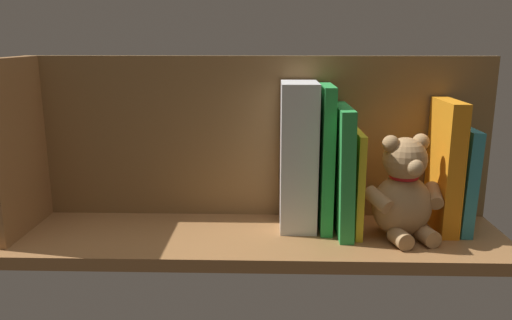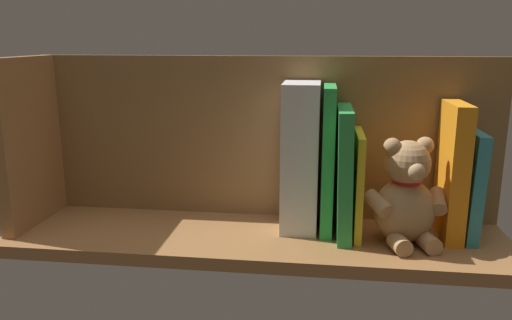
{
  "view_description": "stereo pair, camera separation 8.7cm",
  "coord_description": "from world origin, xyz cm",
  "views": [
    {
      "loc": [
        -2.43,
        84.78,
        33.5
      ],
      "look_at": [
        0.0,
        0.0,
        13.13
      ],
      "focal_mm": 35.61,
      "sensor_mm": 36.0,
      "label": 1
    },
    {
      "loc": [
        -11.11,
        84.08,
        33.5
      ],
      "look_at": [
        0.0,
        0.0,
        13.13
      ],
      "focal_mm": 35.61,
      "sensor_mm": 36.0,
      "label": 2
    }
  ],
  "objects": [
    {
      "name": "shelf_side_divider",
      "position": [
        41.64,
        0.0,
        15.2
      ],
      "size": [
        2.4,
        18.23,
        30.41
      ],
      "primitive_type": "cube",
      "color": "#9E6B3D",
      "rests_on": "ground_plane"
    },
    {
      "name": "dictionary_thick_white",
      "position": [
        -7.47,
        -3.36,
        13.09
      ],
      "size": [
        6.36,
        10.51,
        26.18
      ],
      "primitive_type": "cube",
      "color": "silver",
      "rests_on": "ground_plane"
    },
    {
      "name": "book_4",
      "position": [
        -12.27,
        -3.07,
        12.85
      ],
      "size": [
        2.06,
        11.29,
        25.71
      ],
      "primitive_type": "cube",
      "color": "green",
      "rests_on": "ground_plane"
    },
    {
      "name": "shelf_back_panel",
      "position": [
        0.0,
        -9.86,
        15.2
      ],
      "size": [
        87.27,
        1.5,
        30.41
      ],
      "primitive_type": "cube",
      "color": "olive",
      "rests_on": "ground_plane"
    },
    {
      "name": "book_1",
      "position": [
        -33.23,
        -2.75,
        11.6
      ],
      "size": [
        3.02,
        11.92,
        23.19
      ],
      "primitive_type": "cube",
      "color": "orange",
      "rests_on": "ground_plane"
    },
    {
      "name": "book_3",
      "position": [
        -15.1,
        -1.5,
        11.12
      ],
      "size": [
        2.88,
        14.42,
        22.29
      ],
      "primitive_type": "cube",
      "rotation": [
        0.0,
        0.02,
        0.0
      ],
      "color": "green",
      "rests_on": "ground_plane"
    },
    {
      "name": "book_2",
      "position": [
        -17.52,
        -2.11,
        9.01
      ],
      "size": [
        1.23,
        13.2,
        18.01
      ],
      "primitive_type": "cube",
      "color": "yellow",
      "rests_on": "ground_plane"
    },
    {
      "name": "ground_plane",
      "position": [
        0.0,
        0.0,
        -1.1
      ],
      "size": [
        87.27,
        24.23,
        2.2
      ],
      "primitive_type": "cube",
      "color": "#9E6B3D"
    },
    {
      "name": "teddy_bear",
      "position": [
        -25.26,
        1.22,
        7.87
      ],
      "size": [
        14.05,
        13.18,
        17.89
      ],
      "rotation": [
        0.0,
        0.0,
        0.26
      ],
      "color": "tan",
      "rests_on": "ground_plane"
    },
    {
      "name": "book_0",
      "position": [
        -36.36,
        -2.95,
        9.22
      ],
      "size": [
        2.46,
        11.52,
        18.49
      ],
      "primitive_type": "cube",
      "rotation": [
        0.0,
        -0.02,
        0.0
      ],
      "color": "teal",
      "rests_on": "ground_plane"
    }
  ]
}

